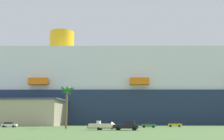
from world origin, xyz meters
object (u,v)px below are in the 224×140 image
at_px(parked_car_green_wagon, 148,125).
at_px(palm_tree, 67,94).
at_px(small_boat_on_trailer, 104,126).
at_px(parked_car_white_van, 9,125).
at_px(cruise_ship, 142,94).
at_px(pickup_truck, 127,126).
at_px(parked_car_yellow_taxi, 175,124).

bearing_deg(parked_car_green_wagon, palm_tree, -155.83).
height_order(small_boat_on_trailer, parked_car_white_van, small_boat_on_trailer).
xyz_separation_m(cruise_ship, parked_car_green_wagon, (1.72, -49.56, -13.60)).
bearing_deg(parked_car_green_wagon, parked_car_white_van, -179.66).
height_order(cruise_ship, small_boat_on_trailer, cruise_ship).
distance_m(pickup_truck, parked_car_green_wagon, 20.42).
bearing_deg(pickup_truck, cruise_ship, 87.14).
bearing_deg(parked_car_white_van, palm_tree, -24.93).
height_order(cruise_ship, parked_car_yellow_taxi, cruise_ship).
distance_m(cruise_ship, pickup_truck, 70.68).
relative_size(palm_tree, parked_car_white_van, 2.42).
height_order(parked_car_green_wagon, parked_car_white_van, same).
relative_size(pickup_truck, small_boat_on_trailer, 0.74).
height_order(pickup_truck, parked_car_yellow_taxi, pickup_truck).
xyz_separation_m(pickup_truck, parked_car_yellow_taxi, (13.95, 29.68, -0.21)).
bearing_deg(parked_car_yellow_taxi, pickup_truck, -115.17).
xyz_separation_m(cruise_ship, parked_car_white_van, (-41.43, -49.82, -13.59)).
relative_size(pickup_truck, parked_car_yellow_taxi, 1.26).
bearing_deg(small_boat_on_trailer, parked_car_yellow_taxi, 56.34).
height_order(cruise_ship, parked_car_white_van, cruise_ship).
relative_size(parked_car_green_wagon, parked_car_yellow_taxi, 0.94).
xyz_separation_m(pickup_truck, palm_tree, (-17.05, 9.78, 8.25)).
height_order(pickup_truck, parked_car_white_van, pickup_truck).
bearing_deg(parked_car_green_wagon, pickup_truck, -104.69).
distance_m(small_boat_on_trailer, parked_car_white_van, 37.65).
distance_m(small_boat_on_trailer, parked_car_green_wagon, 21.90).
height_order(palm_tree, parked_car_white_van, palm_tree).
bearing_deg(cruise_ship, parked_car_yellow_taxi, -75.18).
height_order(pickup_truck, palm_tree, palm_tree).
relative_size(parked_car_yellow_taxi, parked_car_white_van, 0.96).
relative_size(parked_car_green_wagon, parked_car_white_van, 0.90).
bearing_deg(parked_car_white_van, pickup_truck, -27.18).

